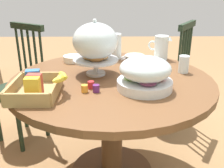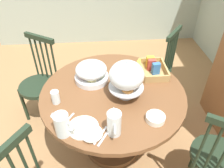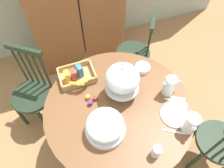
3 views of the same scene
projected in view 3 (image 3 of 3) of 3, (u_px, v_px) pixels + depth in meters
name	position (u px, v px, depth m)	size (l,w,h in m)	color
ground_plane	(124.00, 141.00, 2.22)	(10.00, 10.00, 0.00)	#997047
dining_table	(118.00, 117.00, 1.81)	(1.22, 1.22, 0.74)	brown
windsor_chair_near_window	(33.00, 94.00, 2.05)	(0.47, 0.47, 0.97)	#1E2D1E
windsor_chair_facing_door	(219.00, 144.00, 1.74)	(0.46, 0.46, 0.97)	#1E2D1E
windsor_chair_far_side	(135.00, 53.00, 2.40)	(0.46, 0.46, 0.97)	#1E2D1E
pastry_stand_with_dome	(122.00, 79.00, 1.55)	(0.28, 0.28, 0.34)	silver
fruit_platter_covered	(105.00, 126.00, 1.44)	(0.30, 0.30, 0.18)	silver
orange_juice_pitcher	(190.00, 124.00, 1.46)	(0.11, 0.17, 0.18)	silver
milk_pitcher	(169.00, 87.00, 1.65)	(0.18, 0.10, 0.19)	silver
cereal_basket	(76.00, 76.00, 1.77)	(0.32, 0.30, 0.12)	tan
china_plate_large	(174.00, 115.00, 1.58)	(0.22, 0.22, 0.01)	white
china_plate_small	(178.00, 106.00, 1.62)	(0.15, 0.15, 0.01)	white
cereal_bowl	(142.00, 68.00, 1.85)	(0.14, 0.14, 0.04)	white
drinking_glass	(156.00, 151.00, 1.37)	(0.06, 0.06, 0.11)	silver
jam_jar_strawberry	(95.00, 98.00, 1.66)	(0.04, 0.04, 0.04)	#B7282D
jam_jar_apricot	(88.00, 97.00, 1.66)	(0.04, 0.04, 0.04)	orange
jam_jar_grape	(90.00, 103.00, 1.63)	(0.04, 0.04, 0.04)	#5B2366
table_knife	(175.00, 100.00, 1.67)	(0.17, 0.01, 0.01)	silver
dinner_fork	(175.00, 97.00, 1.68)	(0.17, 0.01, 0.01)	silver
soup_spoon	(174.00, 132.00, 1.50)	(0.17, 0.01, 0.01)	silver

